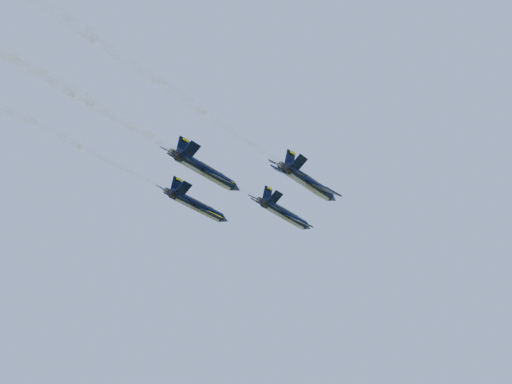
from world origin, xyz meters
The scene contains 6 objects.
jet_lead centered at (4.13, 7.84, 100.46)m, with size 10.88×15.83×6.17m.
jet_left centered at (-5.84, -2.49, 100.46)m, with size 10.88×15.83×6.17m.
jet_right centered at (13.72, -3.17, 100.46)m, with size 10.88×15.83×6.17m.
jet_slot centered at (3.38, -14.18, 100.46)m, with size 10.88×15.83×6.17m.
smoke_trail_lead centered at (1.54, -33.85, 100.49)m, with size 5.16×56.63×2.09m.
smoke_trail_right centered at (11.13, -44.87, 100.49)m, with size 5.16×56.63×2.09m.
Camera 1 is at (58.69, -98.14, 60.98)m, focal length 55.00 mm.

